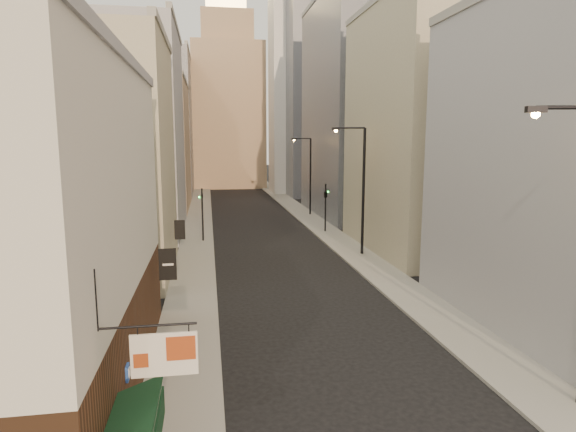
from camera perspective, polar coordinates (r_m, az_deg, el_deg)
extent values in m
cube|color=gray|center=(64.00, -10.39, 0.48)|extent=(3.00, 140.00, 0.15)
cube|color=gray|center=(65.08, 1.13, 0.76)|extent=(3.00, 140.00, 0.15)
cube|color=#50321F|center=(19.62, -26.23, -13.81)|extent=(6.00, 16.00, 4.00)
cube|color=silver|center=(18.27, -27.52, 3.90)|extent=(6.00, 16.00, 8.00)
cube|color=#99999F|center=(17.79, -19.50, 17.56)|extent=(0.60, 16.00, 0.40)
cylinder|color=black|center=(12.24, -16.49, -12.41)|extent=(2.40, 0.06, 0.06)
cube|color=beige|center=(12.48, -14.44, -15.62)|extent=(1.60, 0.06, 1.10)
cube|color=#993914|center=(12.39, -12.56, -14.98)|extent=(0.70, 0.10, 0.60)
cube|color=#993914|center=(12.59, -17.02, -16.02)|extent=(0.35, 0.10, 0.35)
cube|color=black|center=(13.49, -17.95, -21.44)|extent=(1.25, 3.00, 0.52)
cube|color=black|center=(13.67, -15.13, -23.31)|extent=(0.06, 3.00, 0.80)
cube|color=blue|center=(16.36, -18.48, -17.19)|extent=(0.08, 0.40, 0.50)
cube|color=black|center=(23.12, -14.07, -5.58)|extent=(0.80, 0.08, 1.50)
cube|color=black|center=(32.91, -12.71, -1.60)|extent=(0.70, 0.08, 1.30)
cube|color=tan|center=(34.99, -20.54, 6.25)|extent=(8.00, 12.00, 16.00)
cube|color=#99999F|center=(50.77, -17.22, 9.32)|extent=(8.00, 16.00, 20.00)
cube|color=#9F8468|center=(68.65, -15.16, 7.94)|extent=(8.00, 18.00, 17.00)
cube|color=gray|center=(88.62, -13.99, 10.40)|extent=(8.00, 20.00, 24.00)
cube|color=tan|center=(42.08, 15.11, 9.58)|extent=(8.00, 16.00, 20.00)
cube|color=gray|center=(60.97, 7.27, 12.33)|extent=(8.00, 20.00, 26.00)
cube|color=gray|center=(90.80, 5.91, 18.82)|extent=(20.00, 22.00, 50.00)
cube|color=#9F8468|center=(100.53, -7.11, 11.52)|extent=(14.00, 14.00, 28.00)
cube|color=#9F8468|center=(102.75, -7.30, 21.03)|extent=(10.00, 10.00, 6.00)
cylinder|color=#FFCC72|center=(104.05, -7.37, 23.99)|extent=(8.00, 8.00, 5.00)
cube|color=silver|center=(88.02, 0.64, 13.93)|extent=(8.00, 8.00, 34.00)
cylinder|color=black|center=(18.23, 30.66, 11.01)|extent=(2.28, 0.58, 0.14)
cube|color=black|center=(17.71, 27.33, 11.17)|extent=(0.67, 0.37, 0.21)
sphere|color=#F5A13D|center=(17.70, 27.29, 10.68)|extent=(0.28, 0.28, 0.28)
cylinder|color=black|center=(39.11, 8.92, 2.73)|extent=(0.23, 0.23, 10.29)
cylinder|color=black|center=(38.99, 7.40, 10.32)|extent=(2.17, 0.99, 0.14)
cube|color=black|center=(39.11, 5.70, 10.26)|extent=(0.68, 0.47, 0.21)
sphere|color=#F5A13D|center=(39.11, 5.70, 10.04)|extent=(0.27, 0.27, 0.27)
cylinder|color=black|center=(60.18, 2.67, 4.61)|extent=(0.21, 0.21, 9.57)
cylinder|color=black|center=(60.24, 1.70, 9.17)|extent=(1.99, 0.99, 0.13)
cube|color=black|center=(60.50, 0.71, 9.13)|extent=(0.63, 0.45, 0.19)
sphere|color=#F5A13D|center=(60.50, 0.71, 9.00)|extent=(0.26, 0.26, 0.26)
cylinder|color=black|center=(44.89, -10.10, 0.08)|extent=(0.16, 0.16, 5.00)
imported|color=black|center=(44.67, -10.16, 2.23)|extent=(0.50, 0.50, 1.17)
sphere|color=#19E533|center=(44.67, -10.48, 2.22)|extent=(0.16, 0.16, 0.16)
cylinder|color=black|center=(48.92, 4.46, 0.91)|extent=(0.16, 0.16, 5.00)
imported|color=black|center=(48.72, 4.48, 2.89)|extent=(0.59, 0.59, 1.29)
sphere|color=#19E533|center=(48.78, 4.77, 2.89)|extent=(0.16, 0.16, 0.16)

